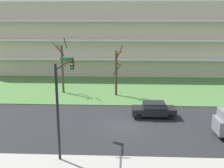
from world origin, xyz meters
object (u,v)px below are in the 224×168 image
Objects in this scene: sedan_black_near_left at (154,109)px; tree_left at (117,71)px; tree_far_left at (62,66)px; traffic_signal_mast at (63,89)px.

tree_left is at bearing -64.34° from sedan_black_near_left.
tree_left is 9.18m from sedan_black_near_left.
traffic_signal_mast is (3.80, -15.99, 1.02)m from tree_far_left.
sedan_black_near_left is (11.29, -8.79, -2.84)m from tree_far_left.
tree_left is 15.56m from traffic_signal_mast.
tree_left is (7.26, -0.89, -0.44)m from tree_far_left.
sedan_black_near_left is 0.64× the size of traffic_signal_mast.
tree_far_left is 16.47m from traffic_signal_mast.
tree_far_left is 14.59m from sedan_black_near_left.
tree_far_left reaches higher than traffic_signal_mast.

